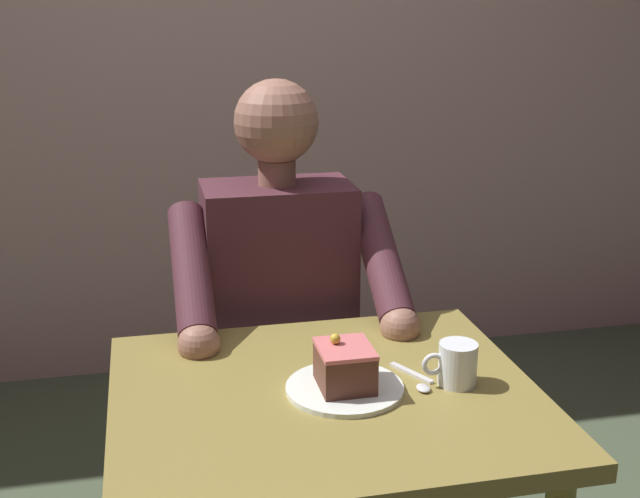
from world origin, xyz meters
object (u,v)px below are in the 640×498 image
cake_slice (345,366)px  chair (274,361)px  dining_table (326,443)px  coffee_cup (457,363)px  dessert_spoon (418,381)px  seated_person (285,332)px

cake_slice → chair: bearing=-86.8°
dining_table → chair: (0.00, -0.63, -0.11)m
coffee_cup → cake_slice: bearing=-5.1°
chair → dessert_spoon: 0.69m
seated_person → coffee_cup: (-0.25, 0.48, 0.11)m
dining_table → cake_slice: size_ratio=7.01×
seated_person → coffee_cup: 0.55m
dining_table → cake_slice: bearing=171.9°
coffee_cup → dessert_spoon: 0.08m
dining_table → cake_slice: 0.16m
cake_slice → dessert_spoon: 0.15m
chair → dessert_spoon: size_ratio=6.45×
seated_person → cake_slice: bearing=94.4°
chair → coffee_cup: 0.75m
coffee_cup → chair: bearing=-68.9°
cake_slice → seated_person: bearing=-85.6°
dining_table → seated_person: (0.00, -0.45, 0.04)m
dining_table → coffee_cup: size_ratio=7.35×
dining_table → dessert_spoon: 0.21m
coffee_cup → seated_person: bearing=-62.4°
cake_slice → dessert_spoon: cake_slice is taller
chair → seated_person: seated_person is taller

